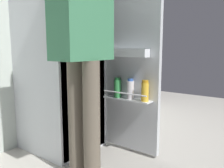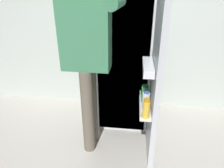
% 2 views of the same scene
% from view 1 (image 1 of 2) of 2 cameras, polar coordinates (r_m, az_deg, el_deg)
% --- Properties ---
extents(ground_plane, '(6.81, 6.81, 0.00)m').
position_cam_1_polar(ground_plane, '(2.13, -1.08, -18.47)').
color(ground_plane, '#B7B2A8').
extents(kitchen_wall, '(4.40, 0.10, 2.50)m').
position_cam_1_polar(kitchen_wall, '(2.61, -18.57, 14.38)').
color(kitchen_wall, beige).
rests_on(kitchen_wall, ground_plane).
extents(refrigerator, '(0.63, 1.22, 1.66)m').
position_cam_1_polar(refrigerator, '(2.28, -11.47, 5.01)').
color(refrigerator, silver).
rests_on(refrigerator, ground_plane).
extents(person, '(0.55, 0.77, 1.78)m').
position_cam_1_polar(person, '(1.65, -7.01, 12.41)').
color(person, '#665B4C').
rests_on(person, ground_plane).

